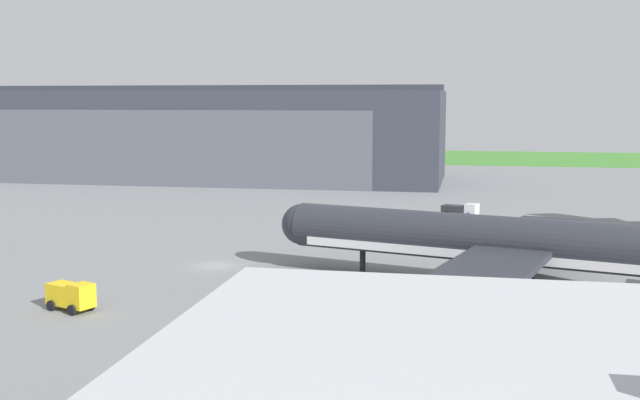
{
  "coord_description": "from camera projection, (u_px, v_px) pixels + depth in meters",
  "views": [
    {
      "loc": [
        25.05,
        -74.09,
        16.7
      ],
      "look_at": [
        7.71,
        15.79,
        4.88
      ],
      "focal_mm": 44.06,
      "sensor_mm": 36.0,
      "label": 1
    }
  ],
  "objects": [
    {
      "name": "fuel_bowser",
      "position": [
        461.0,
        210.0,
        111.23
      ],
      "size": [
        5.42,
        3.54,
        2.05
      ],
      "color": "silver",
      "rests_on": "ground_plane"
    },
    {
      "name": "stair_truck",
      "position": [
        71.0,
        295.0,
        62.15
      ],
      "size": [
        4.45,
        3.22,
        2.32
      ],
      "color": "yellow",
      "rests_on": "ground_plane"
    },
    {
      "name": "maintenance_hangar",
      "position": [
        203.0,
        134.0,
        164.89
      ],
      "size": [
        99.62,
        33.45,
        19.48
      ],
      "color": "#2D333D",
      "rests_on": "ground_plane"
    },
    {
      "name": "ground_plane",
      "position": [
        215.0,
        266.0,
        78.99
      ],
      "size": [
        440.0,
        440.0,
        0.0
      ],
      "primitive_type": "plane",
      "color": "slate"
    },
    {
      "name": "grass_field_strip",
      "position": [
        384.0,
        156.0,
        229.93
      ],
      "size": [
        440.0,
        56.0,
        0.08
      ],
      "primitive_type": "cube",
      "color": "#428532",
      "rests_on": "ground_plane"
    },
    {
      "name": "pushback_tractor",
      "position": [
        456.0,
        222.0,
        99.2
      ],
      "size": [
        4.69,
        4.65,
        2.34
      ],
      "color": "#335693",
      "rests_on": "ground_plane"
    },
    {
      "name": "airliner_near_left",
      "position": [
        508.0,
        243.0,
        68.89
      ],
      "size": [
        43.24,
        35.4,
        13.68
      ],
      "color": "#282B33",
      "rests_on": "ground_plane"
    }
  ]
}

